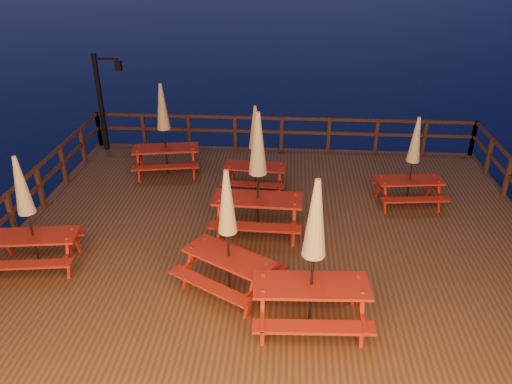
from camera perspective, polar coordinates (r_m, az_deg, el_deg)
ground at (r=11.80m, az=2.24°, el=-5.99°), size 500.00×500.00×0.00m
deck at (r=11.69m, az=2.26°, el=-5.17°), size 12.00×10.00×0.40m
deck_piles at (r=11.96m, az=2.22°, el=-7.19°), size 11.44×9.44×1.40m
railing at (r=12.79m, az=2.62°, el=2.76°), size 11.80×9.75×1.10m
lamp_post at (r=16.05m, az=-16.94°, el=10.68°), size 0.85×0.18×3.00m
picnic_table_0 at (r=10.83m, az=0.21°, el=2.24°), size 2.04×1.70×2.85m
picnic_table_1 at (r=8.22m, az=6.57°, el=-7.03°), size 2.04×1.71×2.81m
picnic_table_2 at (r=10.69m, az=-24.69°, el=-2.07°), size 1.89×1.63×2.45m
picnic_table_3 at (r=14.03m, az=-10.48°, el=7.17°), size 2.05×1.79×2.60m
picnic_table_4 at (r=9.07m, az=-3.24°, el=-4.43°), size 2.25×2.14×2.51m
picnic_table_5 at (r=12.72m, az=17.47°, el=3.44°), size 1.76×1.51×2.30m
picnic_table_6 at (r=12.89m, az=-0.10°, el=5.10°), size 1.69×1.43×2.31m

